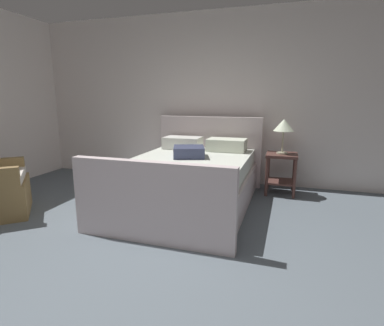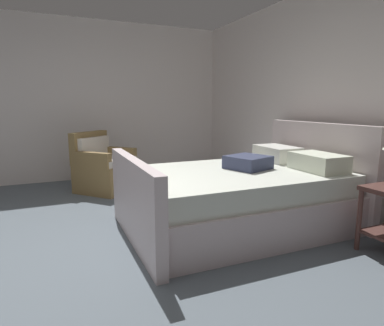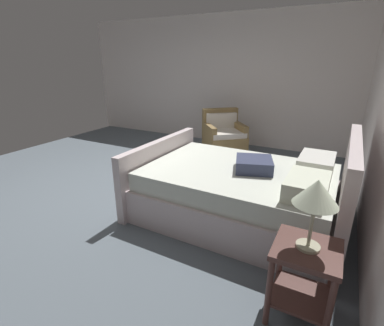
# 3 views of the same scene
# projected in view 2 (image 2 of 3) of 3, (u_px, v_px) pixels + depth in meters

# --- Properties ---
(ground_plane) EXTENTS (6.30, 6.30, 0.02)m
(ground_plane) POSITION_uv_depth(u_px,v_px,m) (55.00, 260.00, 2.84)
(ground_plane) COLOR slate
(wall_back) EXTENTS (6.42, 0.12, 2.74)m
(wall_back) POSITION_uv_depth(u_px,v_px,m) (341.00, 99.00, 3.89)
(wall_back) COLOR silver
(wall_back) RESTS_ON ground
(wall_side_left) EXTENTS (0.12, 6.42, 2.74)m
(wall_side_left) POSITION_uv_depth(u_px,v_px,m) (42.00, 101.00, 5.49)
(wall_side_left) COLOR silver
(wall_side_left) RESTS_ON ground
(bed) EXTENTS (1.70, 2.34, 1.10)m
(bed) POSITION_uv_depth(u_px,v_px,m) (240.00, 195.00, 3.58)
(bed) COLOR silver
(bed) RESTS_ON ground
(armchair) EXTENTS (1.02, 1.02, 0.90)m
(armchair) POSITION_uv_depth(u_px,v_px,m) (104.00, 168.00, 5.06)
(armchair) COLOR olive
(armchair) RESTS_ON ground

